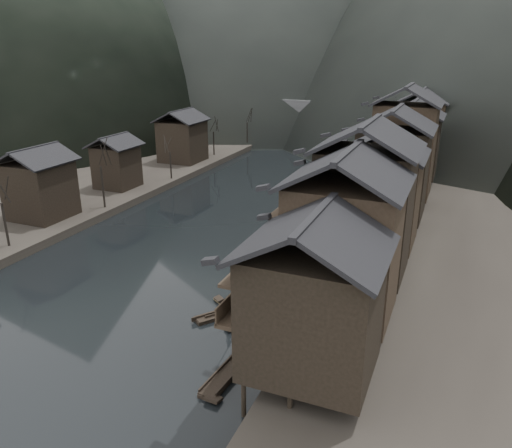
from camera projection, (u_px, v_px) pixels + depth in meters
The scene contains 12 objects.
water at pixel (142, 292), 42.83m from camera, with size 300.00×300.00×0.00m, color black.
left_bank at pixel (108, 158), 89.96m from camera, with size 40.00×200.00×1.20m, color #2D2823.
stilt_houses at pixel (390, 162), 50.47m from camera, with size 9.00×67.60×15.85m.
left_houses at pixel (97, 160), 65.74m from camera, with size 8.10×53.20×8.73m.
bare_trees at pixel (119, 158), 64.38m from camera, with size 3.69×73.06×7.37m.
moored_sampans at pixel (339, 227), 57.29m from camera, with size 2.52×63.22×0.47m.
midriver_boats at pixel (320, 160), 90.40m from camera, with size 11.66×41.09×0.45m.
stone_bridge at pixel (342, 120), 103.53m from camera, with size 40.00×6.00×9.00m.
hero_sampan at pixel (224, 313), 39.21m from camera, with size 3.81×4.70×0.44m.
cargo_heap at pixel (223, 305), 39.23m from camera, with size 1.14×1.50×0.69m, color black.
boatman at pixel (228, 313), 37.21m from camera, with size 0.56×0.37×1.54m, color #565658.
bamboo_pole at pixel (230, 283), 36.28m from camera, with size 0.06×0.06×4.65m, color #8C7A51.
Camera 1 is at (23.75, -31.52, 20.20)m, focal length 35.00 mm.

